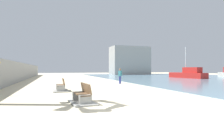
{
  "coord_description": "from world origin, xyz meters",
  "views": [
    {
      "loc": [
        -2.89,
        -7.55,
        1.69
      ],
      "look_at": [
        2.87,
        10.3,
        1.61
      ],
      "focal_mm": 29.37,
      "sensor_mm": 36.0,
      "label": 1
    }
  ],
  "objects_px": {
    "bench_far": "(61,88)",
    "person_walking": "(120,75)",
    "boat_distant": "(188,74)",
    "bench_near": "(82,98)"
  },
  "relations": [
    {
      "from": "bench_far",
      "to": "boat_distant",
      "type": "distance_m",
      "value": 27.19
    },
    {
      "from": "bench_near",
      "to": "person_walking",
      "type": "xyz_separation_m",
      "value": [
        6.03,
        10.75,
        0.81
      ]
    },
    {
      "from": "person_walking",
      "to": "boat_distant",
      "type": "relative_size",
      "value": 0.23
    },
    {
      "from": "bench_far",
      "to": "person_walking",
      "type": "relative_size",
      "value": 1.19
    },
    {
      "from": "bench_near",
      "to": "boat_distant",
      "type": "xyz_separation_m",
      "value": [
        22.77,
        19.07,
        0.55
      ]
    },
    {
      "from": "bench_far",
      "to": "person_walking",
      "type": "bearing_deg",
      "value": 37.3
    },
    {
      "from": "person_walking",
      "to": "bench_near",
      "type": "bearing_deg",
      "value": -119.28
    },
    {
      "from": "bench_near",
      "to": "bench_far",
      "type": "distance_m",
      "value": 5.61
    },
    {
      "from": "bench_near",
      "to": "person_walking",
      "type": "distance_m",
      "value": 12.35
    },
    {
      "from": "bench_far",
      "to": "boat_distant",
      "type": "xyz_separation_m",
      "value": [
        23.58,
        13.52,
        0.55
      ]
    }
  ]
}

